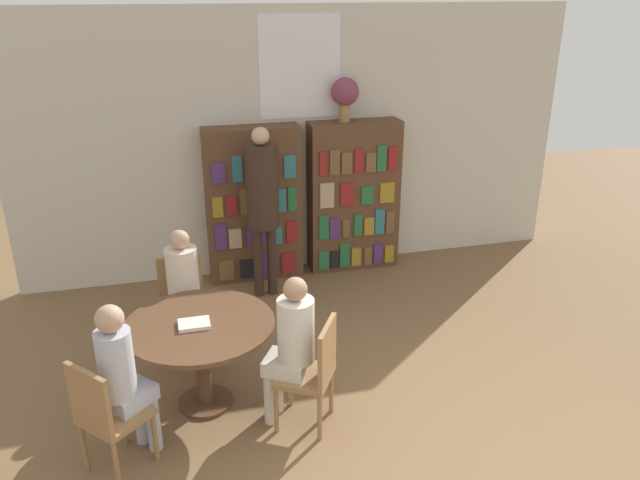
% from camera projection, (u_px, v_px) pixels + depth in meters
% --- Properties ---
extents(wall_back, '(6.40, 0.07, 3.00)m').
position_uv_depth(wall_back, '(300.00, 143.00, 7.09)').
color(wall_back, beige).
rests_on(wall_back, ground_plane).
extents(bookshelf_left, '(1.06, 0.34, 1.76)m').
position_uv_depth(bookshelf_left, '(254.00, 205.00, 7.02)').
color(bookshelf_left, brown).
rests_on(bookshelf_left, ground_plane).
extents(bookshelf_right, '(1.06, 0.34, 1.76)m').
position_uv_depth(bookshelf_right, '(354.00, 196.00, 7.30)').
color(bookshelf_right, brown).
rests_on(bookshelf_right, ground_plane).
extents(flower_vase, '(0.31, 0.31, 0.48)m').
position_uv_depth(flower_vase, '(345.00, 94.00, 6.82)').
color(flower_vase, '#997047').
rests_on(flower_vase, bookshelf_right).
extents(reading_table, '(1.18, 1.18, 0.75)m').
position_uv_depth(reading_table, '(200.00, 337.00, 4.87)').
color(reading_table, brown).
rests_on(reading_table, ground_plane).
extents(chair_near_camera, '(0.56, 0.56, 0.89)m').
position_uv_depth(chair_near_camera, '(105.00, 413.00, 4.20)').
color(chair_near_camera, olive).
rests_on(chair_near_camera, ground_plane).
extents(chair_left_side, '(0.44, 0.44, 0.89)m').
position_uv_depth(chair_left_side, '(183.00, 300.00, 5.72)').
color(chair_left_side, olive).
rests_on(chair_left_side, ground_plane).
extents(chair_far_side, '(0.55, 0.55, 0.89)m').
position_uv_depth(chair_far_side, '(314.00, 369.00, 4.68)').
color(chair_far_side, olive).
rests_on(chair_far_side, ground_plane).
extents(seated_reader_left, '(0.31, 0.39, 1.23)m').
position_uv_depth(seated_reader_left, '(184.00, 288.00, 5.49)').
color(seated_reader_left, beige).
rests_on(seated_reader_left, ground_plane).
extents(seated_reader_right, '(0.42, 0.40, 1.24)m').
position_uv_depth(seated_reader_right, '(291.00, 342.00, 4.65)').
color(seated_reader_right, beige).
rests_on(seated_reader_right, ground_plane).
extents(seated_reader_back, '(0.40, 0.39, 1.25)m').
position_uv_depth(seated_reader_back, '(123.00, 374.00, 4.26)').
color(seated_reader_back, '#B2B7C6').
rests_on(seated_reader_back, ground_plane).
extents(librarian_standing, '(0.34, 0.61, 1.86)m').
position_uv_depth(librarian_standing, '(263.00, 194.00, 6.47)').
color(librarian_standing, '#332319').
rests_on(librarian_standing, ground_plane).
extents(open_book_on_table, '(0.24, 0.18, 0.03)m').
position_uv_depth(open_book_on_table, '(194.00, 324.00, 4.77)').
color(open_book_on_table, silver).
rests_on(open_book_on_table, reading_table).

